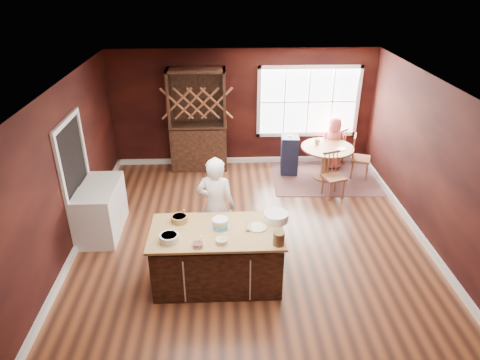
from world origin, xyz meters
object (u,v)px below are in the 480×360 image
(layer_cake, at_px, (220,223))
(chair_north, at_px, (335,146))
(hutch, at_px, (198,121))
(kitchen_island, at_px, (217,258))
(seated_woman, at_px, (333,143))
(chair_south, at_px, (334,175))
(dining_table, at_px, (327,156))
(toddler, at_px, (291,139))
(dryer, at_px, (106,200))
(chair_east, at_px, (361,157))
(high_chair, at_px, (289,154))
(baker, at_px, (216,207))
(washer, at_px, (97,219))

(layer_cake, relative_size, chair_north, 0.34)
(chair_north, relative_size, hutch, 0.40)
(kitchen_island, height_order, layer_cake, layer_cake)
(seated_woman, bearing_deg, chair_south, 76.59)
(dining_table, height_order, chair_north, chair_north)
(chair_south, bearing_deg, toddler, 102.24)
(chair_north, relative_size, dryer, 1.03)
(chair_east, height_order, high_chair, chair_east)
(high_chair, xyz_separation_m, dryer, (-3.67, -1.92, -0.01))
(toddler, bearing_deg, chair_north, 18.37)
(dryer, bearing_deg, layer_cake, -38.34)
(dining_table, distance_m, baker, 3.60)
(kitchen_island, bearing_deg, dryer, 139.33)
(dining_table, xyz_separation_m, toddler, (-0.75, 0.35, 0.28))
(washer, bearing_deg, hutch, 61.26)
(layer_cake, distance_m, dryer, 2.75)
(toddler, distance_m, dryer, 4.22)
(chair_east, xyz_separation_m, washer, (-5.23, -2.29, -0.04))
(chair_south, height_order, chair_north, chair_south)
(chair_south, height_order, washer, chair_south)
(toddler, distance_m, washer, 4.56)
(chair_east, distance_m, toddler, 1.59)
(dining_table, bearing_deg, chair_south, -92.16)
(chair_south, xyz_separation_m, washer, (-4.42, -1.43, -0.02))
(baker, distance_m, hutch, 3.34)
(high_chair, bearing_deg, dryer, -148.05)
(chair_east, distance_m, washer, 5.71)
(chair_east, relative_size, dryer, 1.11)
(chair_south, bearing_deg, hutch, 133.28)
(dining_table, xyz_separation_m, layer_cake, (-2.34, -3.32, 0.45))
(washer, bearing_deg, dining_table, 27.21)
(kitchen_island, relative_size, dryer, 2.13)
(washer, distance_m, dryer, 0.64)
(seated_woman, height_order, dryer, seated_woman)
(layer_cake, relative_size, washer, 0.35)
(kitchen_island, distance_m, chair_north, 4.98)
(dryer, bearing_deg, high_chair, 27.60)
(dining_table, relative_size, hutch, 0.49)
(high_chair, bearing_deg, chair_east, -5.41)
(baker, distance_m, washer, 2.11)
(kitchen_island, xyz_separation_m, layer_cake, (0.05, 0.10, 0.55))
(high_chair, height_order, dryer, high_chair)
(washer, bearing_deg, kitchen_island, -28.75)
(kitchen_island, distance_m, high_chair, 4.02)
(kitchen_island, xyz_separation_m, dining_table, (2.39, 3.42, 0.10))
(dining_table, relative_size, chair_east, 1.14)
(hutch, distance_m, dryer, 2.90)
(layer_cake, bearing_deg, chair_east, 46.86)
(kitchen_island, distance_m, washer, 2.35)
(chair_north, relative_size, seated_woman, 0.74)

